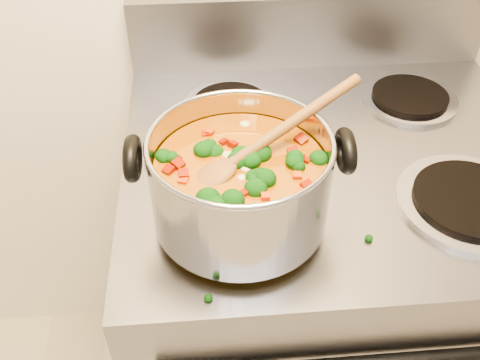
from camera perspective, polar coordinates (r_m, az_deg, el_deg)
The scene contains 4 objects.
electric_range at distance 1.32m, azimuth 7.94°, elevation -12.44°, with size 0.78×0.70×1.08m.
stockpot at distance 0.78m, azimuth 0.01°, elevation -0.21°, with size 0.32×0.27×0.16m.
wooden_spoon at distance 0.76m, azimuth 1.37°, elevation 3.30°, with size 0.28×0.17×0.10m.
cooktop_crumbs at distance 0.95m, azimuth -2.38°, elevation 1.77°, with size 0.25×0.09×0.01m.
Camera 1 is at (-0.21, 0.41, 1.53)m, focal length 40.00 mm.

